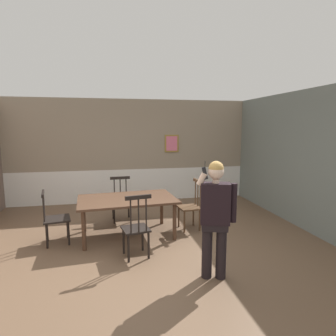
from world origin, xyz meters
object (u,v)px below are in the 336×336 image
dining_table (127,202)px  chair_by_doorway (191,206)px  person_figure (216,213)px  chair_near_window (136,228)px  chair_at_table_head (55,218)px  chair_opposite_corner (121,200)px

dining_table → chair_by_doorway: chair_by_doorway is taller
chair_by_doorway → person_figure: (-0.21, -1.86, 0.44)m
person_figure → chair_by_doorway: bearing=-80.0°
chair_near_window → chair_by_doorway: 1.58m
chair_by_doorway → chair_at_table_head: bearing=88.6°
chair_by_doorway → chair_opposite_corner: 1.58m
chair_by_doorway → chair_at_table_head: 2.55m
chair_opposite_corner → person_figure: person_figure is taller
chair_near_window → chair_at_table_head: (-1.35, 0.82, -0.02)m
person_figure → chair_opposite_corner: bearing=-50.6°
chair_near_window → chair_by_doorway: size_ratio=1.04×
chair_opposite_corner → person_figure: bearing=109.6°
chair_near_window → chair_at_table_head: size_ratio=1.09×
chair_at_table_head → person_figure: bearing=43.9°
chair_at_table_head → dining_table: bearing=84.1°
dining_table → person_figure: 2.07m
chair_by_doorway → chair_opposite_corner: bearing=52.2°
chair_by_doorway → person_figure: size_ratio=0.62×
chair_near_window → chair_opposite_corner: chair_near_window is taller
chair_by_doorway → chair_near_window: bearing=124.9°
chair_by_doorway → chair_at_table_head: size_ratio=1.06×
dining_table → chair_at_table_head: bearing=-175.0°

